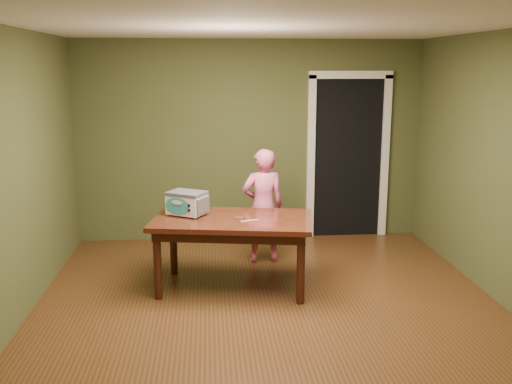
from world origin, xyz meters
The scene contains 8 objects.
floor centered at (0.00, 0.00, 0.00)m, with size 5.00×5.00×0.00m, color #533417.
room_shell centered at (0.00, 0.00, 1.71)m, with size 4.52×5.02×2.61m.
doorway centered at (1.30, 2.78, 1.06)m, with size 1.10×0.66×2.25m.
dining_table centered at (-0.32, 0.70, 0.65)m, with size 1.73×1.15×0.75m.
toy_oven centered at (-0.78, 0.87, 0.88)m, with size 0.46×0.42×0.25m.
baking_pan centered at (-0.25, 0.66, 0.76)m, with size 0.10×0.10×0.02m.
spatula centered at (-0.15, 0.57, 0.75)m, with size 0.18×0.03×0.01m, color #EFCB68.
child centered at (0.07, 1.49, 0.67)m, with size 0.49×0.32×1.34m, color #EB6190.
Camera 1 is at (-0.56, -4.89, 2.25)m, focal length 40.00 mm.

